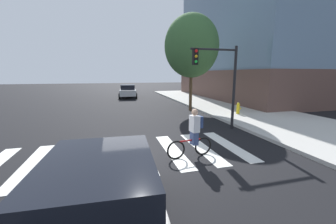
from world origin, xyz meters
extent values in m
plane|color=black|center=(0.00, 0.00, 0.00)|extent=(120.00, 120.00, 0.00)
cube|color=#B2AFA8|center=(8.75, 0.00, 0.07)|extent=(6.50, 50.00, 0.15)
cube|color=silver|center=(-3.48, 0.00, 0.01)|extent=(0.55, 3.58, 0.01)
cube|color=silver|center=(-2.31, 0.00, 0.01)|extent=(0.55, 3.58, 0.01)
cube|color=silver|center=(-1.13, 0.00, 0.01)|extent=(0.55, 3.58, 0.01)
cube|color=silver|center=(0.04, 0.00, 0.01)|extent=(0.55, 3.58, 0.01)
cube|color=silver|center=(1.22, 0.00, 0.01)|extent=(0.55, 3.58, 0.01)
cube|color=silver|center=(2.39, 0.00, 0.01)|extent=(0.55, 3.58, 0.01)
cube|color=silver|center=(3.57, 0.00, 0.01)|extent=(0.55, 3.58, 0.01)
cylinder|color=#473D1E|center=(-0.57, -2.13, 0.00)|extent=(0.64, 0.64, 0.01)
cube|color=black|center=(-1.14, -3.83, 0.69)|extent=(2.10, 4.69, 0.70)
cube|color=black|center=(-1.14, -3.98, 1.31)|extent=(1.77, 2.29, 0.55)
cylinder|color=black|center=(-2.02, -2.31, 0.34)|extent=(0.28, 0.69, 0.68)
cylinder|color=black|center=(-0.10, -2.41, 0.34)|extent=(0.28, 0.69, 0.68)
cube|color=#B7B7BC|center=(0.95, 18.34, 0.67)|extent=(2.12, 4.60, 0.68)
cube|color=black|center=(0.94, 18.20, 1.28)|extent=(1.76, 2.26, 0.54)
cylinder|color=black|center=(0.12, 19.84, 0.33)|extent=(0.28, 0.68, 0.66)
cylinder|color=black|center=(1.99, 19.71, 0.33)|extent=(0.28, 0.68, 0.66)
cylinder|color=black|center=(-0.09, 16.98, 0.33)|extent=(0.28, 0.68, 0.66)
cylinder|color=black|center=(1.79, 16.84, 0.33)|extent=(0.28, 0.68, 0.66)
torus|color=black|center=(2.13, -0.69, 0.33)|extent=(0.66, 0.14, 0.66)
torus|color=black|center=(1.09, -0.81, 0.33)|extent=(0.66, 0.14, 0.66)
cylinder|color=red|center=(1.61, -0.75, 0.61)|extent=(0.89, 0.15, 0.05)
cylinder|color=red|center=(1.77, -0.73, 0.68)|extent=(0.04, 0.04, 0.45)
cube|color=#384772|center=(1.77, -0.73, 0.73)|extent=(0.23, 0.30, 0.56)
cube|color=silver|center=(1.77, -0.73, 1.18)|extent=(0.28, 0.39, 0.56)
sphere|color=tan|center=(1.77, -0.73, 1.58)|extent=(0.22, 0.22, 0.22)
cube|color=navy|center=(1.95, -0.71, 1.23)|extent=(0.19, 0.30, 0.40)
cylinder|color=black|center=(5.11, 2.20, 2.10)|extent=(0.14, 0.14, 4.20)
cylinder|color=black|center=(3.91, 2.20, 4.00)|extent=(2.40, 0.10, 0.10)
cube|color=black|center=(2.95, 2.20, 3.65)|extent=(0.24, 0.20, 0.76)
sphere|color=red|center=(2.95, 2.09, 3.89)|extent=(0.14, 0.14, 0.14)
sphere|color=gold|center=(2.95, 2.09, 3.65)|extent=(0.14, 0.14, 0.14)
sphere|color=green|center=(2.95, 2.09, 3.41)|extent=(0.14, 0.14, 0.14)
cylinder|color=gold|center=(7.37, 5.06, 0.47)|extent=(0.22, 0.22, 0.65)
sphere|color=gold|center=(7.37, 5.06, 0.84)|extent=(0.18, 0.18, 0.18)
cylinder|color=gold|center=(7.53, 5.06, 0.51)|extent=(0.12, 0.09, 0.09)
cylinder|color=#4C3823|center=(5.04, 8.01, 1.64)|extent=(0.24, 0.24, 3.27)
ellipsoid|color=#386033|center=(5.04, 8.01, 4.90)|extent=(4.07, 4.07, 4.68)
cube|color=brown|center=(17.65, 14.24, 1.60)|extent=(16.13, 18.70, 3.20)
cube|color=slate|center=(17.65, 14.24, 9.51)|extent=(15.81, 18.33, 12.63)
camera|label=1|loc=(-0.88, -7.06, 2.85)|focal=22.01mm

